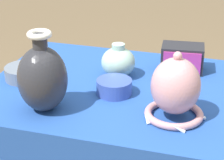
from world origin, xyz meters
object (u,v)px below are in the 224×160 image
object	(u,v)px
pot_squat_cobalt	(115,87)
jar_round_celadon	(118,62)
mosaic_tile_box	(182,58)
vase_dome_bell	(175,90)
pot_squat_slate	(25,73)
vase_tall_bulbous	(42,78)

from	to	relation	value
pot_squat_cobalt	jar_round_celadon	world-z (taller)	jar_round_celadon
mosaic_tile_box	pot_squat_cobalt	world-z (taller)	mosaic_tile_box
mosaic_tile_box	jar_round_celadon	xyz separation A→B (m)	(-0.21, -0.12, 0.01)
vase_dome_bell	pot_squat_cobalt	bearing A→B (deg)	154.86
pot_squat_slate	mosaic_tile_box	bearing A→B (deg)	24.19
vase_tall_bulbous	jar_round_celadon	size ratio (longest dim) A/B	2.06
vase_dome_bell	mosaic_tile_box	size ratio (longest dim) A/B	1.31
vase_dome_bell	pot_squat_slate	size ratio (longest dim) A/B	1.49
vase_tall_bulbous	pot_squat_cobalt	size ratio (longest dim) A/B	2.14
pot_squat_cobalt	jar_round_celadon	xyz separation A→B (m)	(-0.03, 0.14, 0.03)
jar_round_celadon	pot_squat_cobalt	bearing A→B (deg)	-78.13
mosaic_tile_box	pot_squat_slate	xyz separation A→B (m)	(-0.53, -0.24, -0.03)
vase_tall_bulbous	pot_squat_slate	size ratio (longest dim) A/B	1.77
vase_tall_bulbous	vase_dome_bell	distance (m)	0.40
vase_tall_bulbous	pot_squat_slate	distance (m)	0.26
vase_dome_bell	pot_squat_cobalt	xyz separation A→B (m)	(-0.21, 0.10, -0.06)
mosaic_tile_box	pot_squat_cobalt	xyz separation A→B (m)	(-0.18, -0.26, -0.02)
vase_tall_bulbous	jar_round_celadon	world-z (taller)	vase_tall_bulbous
mosaic_tile_box	pot_squat_slate	world-z (taller)	mosaic_tile_box
vase_tall_bulbous	vase_dome_bell	size ratio (longest dim) A/B	1.19
pot_squat_cobalt	pot_squat_slate	xyz separation A→B (m)	(-0.34, 0.03, -0.00)
vase_dome_bell	jar_round_celadon	xyz separation A→B (m)	(-0.24, 0.24, -0.03)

